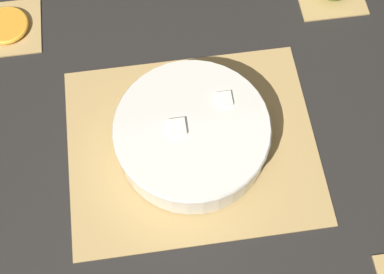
# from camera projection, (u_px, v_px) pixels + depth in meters

# --- Properties ---
(ground_plane) EXTENTS (6.00, 6.00, 0.00)m
(ground_plane) POSITION_uv_depth(u_px,v_px,m) (192.00, 145.00, 0.95)
(ground_plane) COLOR black
(bamboo_mat_center) EXTENTS (0.44, 0.36, 0.01)m
(bamboo_mat_center) POSITION_uv_depth(u_px,v_px,m) (192.00, 145.00, 0.95)
(bamboo_mat_center) COLOR tan
(bamboo_mat_center) RESTS_ON ground_plane
(coaster_mat_near_right) EXTENTS (0.13, 0.13, 0.01)m
(coaster_mat_near_right) POSITION_uv_depth(u_px,v_px,m) (7.00, 28.00, 1.06)
(coaster_mat_near_right) COLOR tan
(coaster_mat_near_right) RESTS_ON ground_plane
(fruit_salad_bowl) EXTENTS (0.27, 0.27, 0.08)m
(fruit_salad_bowl) POSITION_uv_depth(u_px,v_px,m) (192.00, 134.00, 0.91)
(fruit_salad_bowl) COLOR silver
(fruit_salad_bowl) RESTS_ON bamboo_mat_center
(orange_slice_whole) EXTENTS (0.09, 0.09, 0.01)m
(orange_slice_whole) POSITION_uv_depth(u_px,v_px,m) (6.00, 25.00, 1.05)
(orange_slice_whole) COLOR orange
(orange_slice_whole) RESTS_ON coaster_mat_near_right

